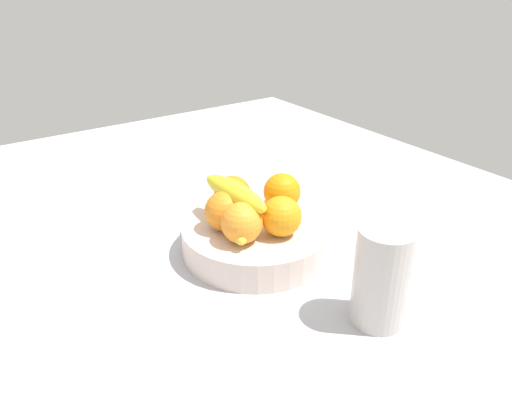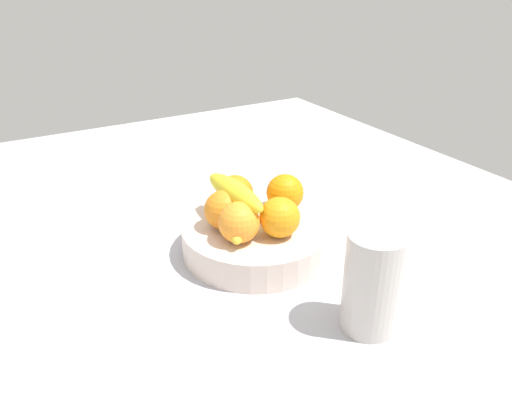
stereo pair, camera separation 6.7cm
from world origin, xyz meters
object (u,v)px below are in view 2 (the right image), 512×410
object	(u,v)px
fruit_bowl	(256,238)
thermos_tumbler	(372,282)
orange_back_left	(224,210)
orange_center	(235,194)
orange_back_right	(239,222)
orange_front_left	(280,217)
orange_front_right	(285,193)
banana_bunch	(236,205)

from	to	relation	value
fruit_bowl	thermos_tumbler	world-z (taller)	thermos_tumbler
orange_back_left	fruit_bowl	bearing A→B (deg)	70.00
orange_center	orange_back_right	size ratio (longest dim) A/B	1.00
orange_front_left	orange_back_left	world-z (taller)	same
orange_back_right	thermos_tumbler	size ratio (longest dim) A/B	0.46
fruit_bowl	orange_front_right	bearing A→B (deg)	108.37
banana_bunch	thermos_tumbler	distance (cm)	28.80
fruit_bowl	orange_back_right	xyz separation A→B (cm)	(3.43, -5.28, 6.31)
orange_front_left	thermos_tumbler	bearing A→B (deg)	5.94
orange_back_left	banana_bunch	world-z (taller)	banana_bunch
orange_front_left	thermos_tumbler	distance (cm)	21.14
orange_front_right	orange_back_right	bearing A→B (deg)	-65.28
banana_bunch	orange_back_left	bearing A→B (deg)	-99.83
orange_center	orange_front_left	bearing A→B (deg)	10.17
orange_front_right	orange_back_right	size ratio (longest dim) A/B	1.00
fruit_bowl	orange_back_left	world-z (taller)	orange_back_left
orange_back_left	banana_bunch	distance (cm)	2.27
fruit_bowl	thermos_tumbler	size ratio (longest dim) A/B	1.74
orange_center	orange_back_left	size ratio (longest dim) A/B	1.00
orange_back_left	thermos_tumbler	xyz separation A→B (cm)	(28.23, 9.14, -1.35)
orange_back_left	orange_front_left	bearing A→B (deg)	43.85
orange_front_left	orange_back_left	distance (cm)	10.05
fruit_bowl	thermos_tumbler	distance (cm)	27.02
fruit_bowl	banana_bunch	xyz separation A→B (cm)	(-1.58, -3.21, 6.97)
orange_front_left	orange_center	world-z (taller)	same
fruit_bowl	banana_bunch	world-z (taller)	banana_bunch
fruit_bowl	orange_front_left	world-z (taller)	orange_front_left
orange_center	thermos_tumbler	distance (cm)	33.51
fruit_bowl	orange_center	world-z (taller)	orange_center
orange_front_right	thermos_tumbler	size ratio (longest dim) A/B	0.46
orange_front_right	orange_back_left	size ratio (longest dim) A/B	1.00
fruit_bowl	orange_front_left	distance (cm)	8.39
fruit_bowl	orange_back_left	bearing A→B (deg)	-110.00
fruit_bowl	banana_bunch	size ratio (longest dim) A/B	1.45
thermos_tumbler	orange_back_left	bearing A→B (deg)	-162.05
banana_bunch	thermos_tumbler	bearing A→B (deg)	14.12
banana_bunch	thermos_tumbler	xyz separation A→B (cm)	(27.86, 7.01, -2.01)
orange_back_right	thermos_tumbler	world-z (taller)	thermos_tumbler
orange_front_right	thermos_tumbler	world-z (taller)	thermos_tumbler
orange_front_left	orange_back_right	xyz separation A→B (cm)	(-1.87, -6.89, 0.00)
orange_back_left	thermos_tumbler	size ratio (longest dim) A/B	0.46
orange_back_right	orange_front_left	bearing A→B (deg)	74.84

